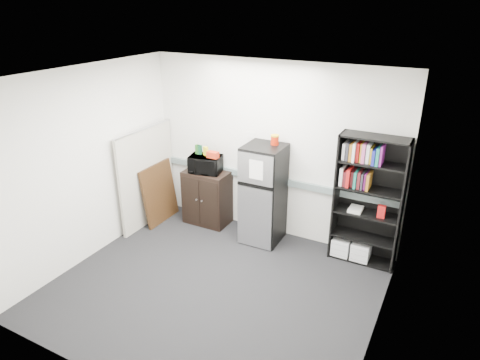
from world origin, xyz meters
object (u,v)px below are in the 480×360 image
at_px(cubicle_partition, 147,176).
at_px(microwave, 205,164).
at_px(cabinet, 207,197).
at_px(bookshelf, 367,198).
at_px(refrigerator, 263,194).

bearing_deg(cubicle_partition, microwave, 24.92).
bearing_deg(microwave, cabinet, 77.72).
height_order(bookshelf, microwave, bookshelf).
height_order(microwave, refrigerator, refrigerator).
height_order(cabinet, microwave, microwave).
height_order(cubicle_partition, cabinet, cubicle_partition).
distance_m(cubicle_partition, microwave, 0.99).
height_order(bookshelf, refrigerator, bookshelf).
relative_size(cubicle_partition, refrigerator, 1.06).
xyz_separation_m(cubicle_partition, microwave, (0.87, 0.40, 0.23)).
bearing_deg(cabinet, refrigerator, -4.36).
bearing_deg(refrigerator, cabinet, 174.90).
distance_m(cubicle_partition, cabinet, 1.03).
bearing_deg(refrigerator, microwave, 175.77).
bearing_deg(cabinet, microwave, -90.00).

